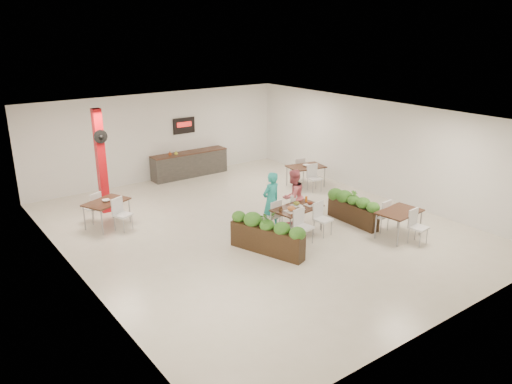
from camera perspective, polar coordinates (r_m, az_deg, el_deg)
ground at (r=14.29m, az=0.05°, el=-4.08°), size 12.00×12.00×0.00m
room_shell at (r=13.64m, az=0.05°, el=3.73°), size 10.10×12.10×3.22m
red_column at (r=15.68m, az=-17.29°, el=3.46°), size 0.40×0.41×3.20m
service_counter at (r=19.18m, az=-7.61°, el=3.25°), size 3.00×0.64×2.20m
main_table at (r=13.75m, az=4.70°, el=-2.23°), size 1.49×1.76×0.92m
diner_man at (r=13.92m, az=1.74°, el=-1.03°), size 0.66×0.47×1.67m
diner_woman at (r=14.41m, az=4.25°, el=-0.52°), size 0.85×0.70×1.60m
planter_left at (r=12.55m, az=1.26°, el=-4.75°), size 1.00×2.05×1.13m
planter_right at (r=14.71m, az=11.05°, el=-1.70°), size 0.44×1.89×0.99m
side_table_a at (r=14.80m, az=-16.71°, el=-1.47°), size 1.42×1.65×0.92m
side_table_b at (r=17.81m, az=5.71°, el=2.61°), size 1.38×1.67×0.92m
side_table_c at (r=14.00m, az=16.05°, el=-2.57°), size 1.30×1.65×0.92m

